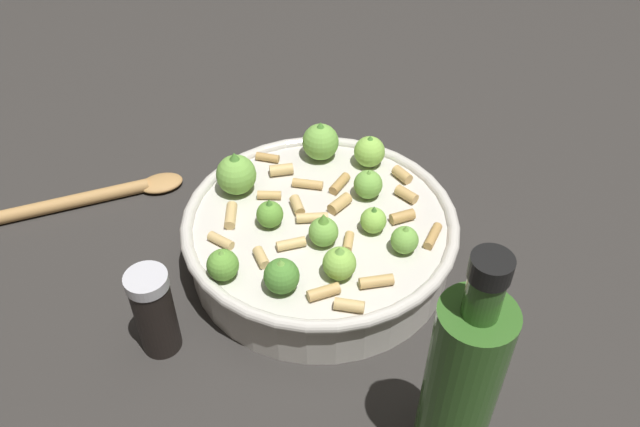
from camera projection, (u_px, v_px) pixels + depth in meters
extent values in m
plane|color=#2D2B28|center=(320.00, 259.00, 0.72)|extent=(2.40, 2.40, 0.00)
cylinder|color=beige|center=(320.00, 240.00, 0.70)|extent=(0.27, 0.27, 0.06)
torus|color=beige|center=(320.00, 221.00, 0.68)|extent=(0.29, 0.29, 0.01)
sphere|color=#75B247|center=(236.00, 175.00, 0.70)|extent=(0.04, 0.04, 0.04)
cone|color=#4C8933|center=(234.00, 159.00, 0.68)|extent=(0.02, 0.02, 0.02)
sphere|color=#609E38|center=(223.00, 265.00, 0.61)|extent=(0.03, 0.03, 0.03)
cone|color=#75B247|center=(221.00, 254.00, 0.60)|extent=(0.01, 0.01, 0.01)
sphere|color=#4C8933|center=(282.00, 276.00, 0.60)|extent=(0.03, 0.03, 0.03)
cone|color=#75B247|center=(281.00, 264.00, 0.59)|extent=(0.02, 0.02, 0.01)
sphere|color=#8CC64C|center=(339.00, 263.00, 0.61)|extent=(0.03, 0.03, 0.03)
cone|color=#75B247|center=(340.00, 252.00, 0.60)|extent=(0.02, 0.02, 0.01)
sphere|color=#8CC64C|center=(373.00, 220.00, 0.66)|extent=(0.03, 0.03, 0.03)
cone|color=#4C8933|center=(374.00, 210.00, 0.65)|extent=(0.01, 0.01, 0.01)
sphere|color=#75B247|center=(319.00, 232.00, 0.64)|extent=(0.03, 0.03, 0.03)
cone|color=#609E38|center=(319.00, 220.00, 0.63)|extent=(0.02, 0.02, 0.01)
sphere|color=#609E38|center=(270.00, 217.00, 0.66)|extent=(0.03, 0.03, 0.03)
cone|color=#4C8933|center=(269.00, 206.00, 0.65)|extent=(0.01, 0.01, 0.01)
sphere|color=#75B247|center=(405.00, 240.00, 0.64)|extent=(0.03, 0.03, 0.03)
cone|color=#75B247|center=(406.00, 230.00, 0.63)|extent=(0.01, 0.01, 0.01)
sphere|color=#75B247|center=(368.00, 184.00, 0.70)|extent=(0.03, 0.03, 0.03)
cone|color=#75B247|center=(369.00, 174.00, 0.69)|extent=(0.01, 0.01, 0.01)
sphere|color=#8CC64C|center=(369.00, 152.00, 0.74)|extent=(0.03, 0.03, 0.03)
cone|color=#4C8933|center=(370.00, 140.00, 0.72)|extent=(0.02, 0.02, 0.01)
sphere|color=#75B247|center=(320.00, 142.00, 0.74)|extent=(0.04, 0.04, 0.04)
cone|color=#4C8933|center=(321.00, 128.00, 0.73)|extent=(0.02, 0.02, 0.01)
cylinder|color=tan|center=(231.00, 215.00, 0.68)|extent=(0.01, 0.03, 0.01)
cylinder|color=tan|center=(406.00, 194.00, 0.70)|extent=(0.02, 0.03, 0.01)
cylinder|color=tan|center=(324.00, 292.00, 0.60)|extent=(0.03, 0.02, 0.01)
cylinder|color=tan|center=(349.00, 305.00, 0.59)|extent=(0.03, 0.02, 0.01)
cylinder|color=tan|center=(433.00, 236.00, 0.65)|extent=(0.03, 0.03, 0.01)
cylinder|color=tan|center=(340.00, 204.00, 0.69)|extent=(0.03, 0.03, 0.01)
cylinder|color=tan|center=(340.00, 184.00, 0.71)|extent=(0.03, 0.03, 0.01)
cylinder|color=tan|center=(402.00, 175.00, 0.72)|extent=(0.02, 0.03, 0.01)
cylinder|color=tan|center=(281.00, 170.00, 0.73)|extent=(0.03, 0.01, 0.01)
cylinder|color=tan|center=(348.00, 242.00, 0.65)|extent=(0.01, 0.02, 0.01)
cylinder|color=tan|center=(261.00, 257.00, 0.63)|extent=(0.02, 0.02, 0.01)
cylinder|color=tan|center=(268.00, 157.00, 0.75)|extent=(0.03, 0.02, 0.01)
cylinder|color=tan|center=(221.00, 241.00, 0.65)|extent=(0.03, 0.03, 0.01)
cylinder|color=tan|center=(308.00, 184.00, 0.71)|extent=(0.03, 0.02, 0.01)
cylinder|color=tan|center=(402.00, 217.00, 0.67)|extent=(0.03, 0.02, 0.01)
cylinder|color=tan|center=(297.00, 205.00, 0.69)|extent=(0.02, 0.02, 0.01)
cylinder|color=tan|center=(269.00, 195.00, 0.70)|extent=(0.03, 0.01, 0.01)
cylinder|color=tan|center=(291.00, 244.00, 0.65)|extent=(0.03, 0.02, 0.01)
cylinder|color=tan|center=(376.00, 281.00, 0.61)|extent=(0.03, 0.01, 0.01)
cylinder|color=tan|center=(313.00, 220.00, 0.67)|extent=(0.03, 0.01, 0.01)
cylinder|color=black|center=(156.00, 316.00, 0.60)|extent=(0.04, 0.04, 0.08)
cylinder|color=silver|center=(146.00, 281.00, 0.57)|extent=(0.04, 0.04, 0.01)
cylinder|color=#336023|center=(459.00, 391.00, 0.49)|extent=(0.06, 0.06, 0.18)
cylinder|color=#336023|center=(484.00, 295.00, 0.42)|extent=(0.03, 0.03, 0.04)
cylinder|color=black|center=(491.00, 268.00, 0.40)|extent=(0.03, 0.03, 0.02)
cylinder|color=#B2844C|center=(72.00, 202.00, 0.77)|extent=(0.18, 0.06, 0.02)
ellipsoid|color=#B2844C|center=(161.00, 183.00, 0.80)|extent=(0.06, 0.05, 0.01)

